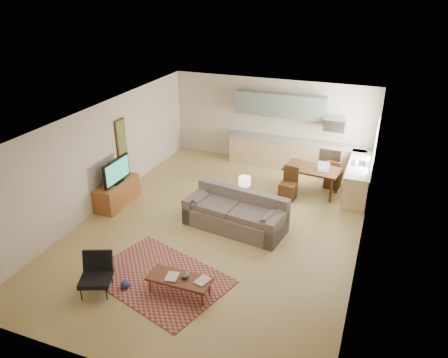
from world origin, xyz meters
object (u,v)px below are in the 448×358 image
at_px(sofa, 235,212).
at_px(dining_table, 311,180).
at_px(tv_credenza, 117,193).
at_px(armchair, 95,276).
at_px(console_table, 244,205).
at_px(coffee_table, 180,286).

xyz_separation_m(sofa, dining_table, (1.34, 2.55, -0.06)).
distance_m(sofa, tv_credenza, 3.33).
bearing_deg(armchair, sofa, 40.12).
relative_size(armchair, dining_table, 0.51).
height_order(sofa, armchair, sofa).
relative_size(sofa, console_table, 4.09).
xyz_separation_m(armchair, console_table, (1.70, 3.79, -0.07)).
bearing_deg(console_table, coffee_table, -76.41).
xyz_separation_m(sofa, console_table, (0.02, 0.62, -0.13)).
bearing_deg(dining_table, armchair, -110.96).
height_order(tv_credenza, dining_table, dining_table).
relative_size(coffee_table, tv_credenza, 0.89).
distance_m(armchair, console_table, 4.16).
bearing_deg(dining_table, tv_credenza, -144.71).
distance_m(tv_credenza, console_table, 3.40).
distance_m(coffee_table, armchair, 1.61).
distance_m(sofa, coffee_table, 2.67).
height_order(coffee_table, dining_table, dining_table).
xyz_separation_m(coffee_table, tv_credenza, (-3.16, 2.68, 0.14)).
xyz_separation_m(armchair, tv_credenza, (-1.64, 3.20, -0.06)).
distance_m(tv_credenza, dining_table, 5.31).
height_order(coffee_table, console_table, console_table).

